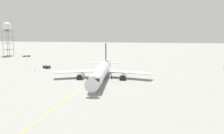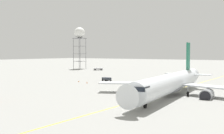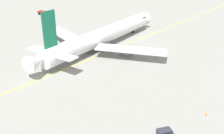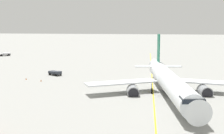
{
  "view_description": "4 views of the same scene",
  "coord_description": "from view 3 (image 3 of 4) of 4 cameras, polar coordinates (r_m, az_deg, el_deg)",
  "views": [
    {
      "loc": [
        -78.99,
        -20.12,
        16.08
      ],
      "look_at": [
        -0.24,
        -4.56,
        4.25
      ],
      "focal_mm": 37.6,
      "sensor_mm": 36.0,
      "label": 1
    },
    {
      "loc": [
        -60.08,
        -26.21,
        9.32
      ],
      "look_at": [
        27.52,
        33.43,
        4.07
      ],
      "focal_mm": 48.07,
      "sensor_mm": 36.0,
      "label": 2
    },
    {
      "loc": [
        42.04,
        41.13,
        21.68
      ],
      "look_at": [
        9.78,
        12.2,
        2.3
      ],
      "focal_mm": 41.71,
      "sensor_mm": 36.0,
      "label": 3
    },
    {
      "loc": [
        -64.79,
        2.34,
        15.01
      ],
      "look_at": [
        9.78,
        12.2,
        3.95
      ],
      "focal_mm": 50.09,
      "sensor_mm": 36.0,
      "label": 4
    }
  ],
  "objects": [
    {
      "name": "ground_plane",
      "position": [
        62.68,
        -2.33,
        3.84
      ],
      "size": [
        600.0,
        600.0,
        0.0
      ],
      "primitive_type": "plane",
      "color": "gray"
    },
    {
      "name": "airliner_main",
      "position": [
        63.38,
        -2.27,
        6.58
      ],
      "size": [
        44.29,
        35.07,
        12.39
      ],
      "rotation": [
        0.0,
        0.0,
        3.27
      ],
      "color": "silver",
      "rests_on": "ground_plane"
    },
    {
      "name": "ops_pickup_truck",
      "position": [
        101.88,
        -14.41,
        11.53
      ],
      "size": [
        4.34,
        5.73,
        1.41
      ],
      "rotation": [
        0.0,
        0.0,
        5.23
      ],
      "color": "#232326",
      "rests_on": "ground_plane"
    },
    {
      "name": "taxiway_centreline",
      "position": [
        62.3,
        -0.0,
        3.74
      ],
      "size": [
        169.87,
        3.28,
        0.01
      ],
      "rotation": [
        0.0,
        0.0,
        3.16
      ],
      "color": "yellow",
      "rests_on": "ground_plane"
    },
    {
      "name": "safety_cone_near",
      "position": [
        40.43,
        19.95,
        -9.52
      ],
      "size": [
        0.36,
        0.36,
        0.55
      ],
      "color": "orange",
      "rests_on": "ground_plane"
    }
  ]
}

